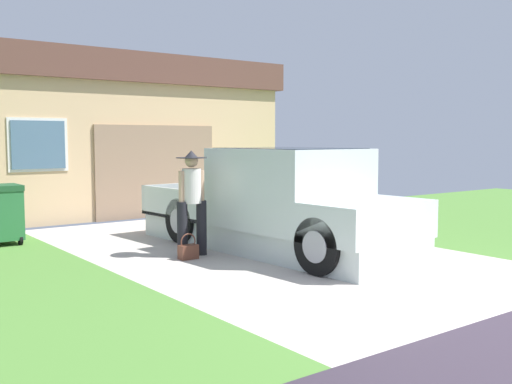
# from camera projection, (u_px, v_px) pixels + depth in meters

# --- Properties ---
(pickup_truck) EXTENTS (2.26, 5.39, 1.71)m
(pickup_truck) POSITION_uv_depth(u_px,v_px,m) (285.00, 205.00, 9.75)
(pickup_truck) COLOR silver
(pickup_truck) RESTS_ON ground
(person_with_hat) EXTENTS (0.50, 0.48, 1.67)m
(person_with_hat) POSITION_uv_depth(u_px,v_px,m) (192.00, 199.00, 9.38)
(person_with_hat) COLOR black
(person_with_hat) RESTS_ON ground
(handbag) EXTENTS (0.29, 0.17, 0.40)m
(handbag) POSITION_uv_depth(u_px,v_px,m) (188.00, 251.00, 9.19)
(handbag) COLOR brown
(handbag) RESTS_ON ground
(house_with_garage) EXTENTS (9.02, 7.23, 3.84)m
(house_with_garage) POSITION_uv_depth(u_px,v_px,m) (73.00, 135.00, 16.35)
(house_with_garage) COLOR #D7B182
(house_with_garage) RESTS_ON ground
(wheeled_trash_bin) EXTENTS (0.60, 0.72, 1.05)m
(wheeled_trash_bin) POSITION_uv_depth(u_px,v_px,m) (2.00, 212.00, 10.46)
(wheeled_trash_bin) COLOR #286B38
(wheeled_trash_bin) RESTS_ON ground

